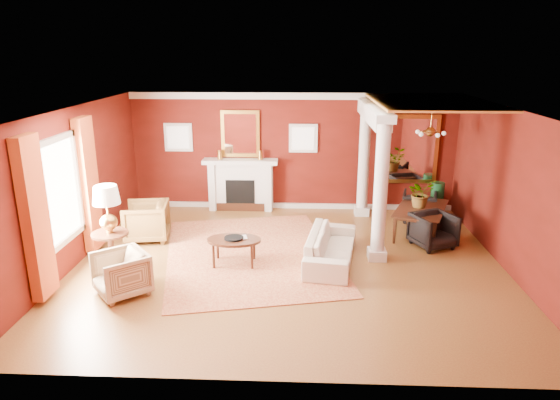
{
  "coord_description": "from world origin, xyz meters",
  "views": [
    {
      "loc": [
        0.23,
        -8.7,
        3.93
      ],
      "look_at": [
        -0.18,
        0.38,
        1.15
      ],
      "focal_mm": 32.0,
      "sensor_mm": 36.0,
      "label": 1
    }
  ],
  "objects_px": {
    "sofa": "(331,242)",
    "armchair_leopard": "(146,219)",
    "coffee_table": "(234,241)",
    "side_table": "(108,214)",
    "dining_table": "(422,213)",
    "armchair_stripe": "(121,272)"
  },
  "relations": [
    {
      "from": "armchair_stripe",
      "to": "coffee_table",
      "type": "height_order",
      "value": "armchair_stripe"
    },
    {
      "from": "side_table",
      "to": "armchair_stripe",
      "type": "bearing_deg",
      "value": -61.02
    },
    {
      "from": "coffee_table",
      "to": "side_table",
      "type": "height_order",
      "value": "side_table"
    },
    {
      "from": "sofa",
      "to": "armchair_leopard",
      "type": "distance_m",
      "value": 3.98
    },
    {
      "from": "sofa",
      "to": "dining_table",
      "type": "xyz_separation_m",
      "value": [
        2.06,
        1.58,
        0.08
      ]
    },
    {
      "from": "dining_table",
      "to": "armchair_stripe",
      "type": "bearing_deg",
      "value": 139.8
    },
    {
      "from": "armchair_leopard",
      "to": "coffee_table",
      "type": "bearing_deg",
      "value": 51.18
    },
    {
      "from": "armchair_leopard",
      "to": "side_table",
      "type": "relative_size",
      "value": 0.55
    },
    {
      "from": "coffee_table",
      "to": "side_table",
      "type": "distance_m",
      "value": 2.3
    },
    {
      "from": "sofa",
      "to": "side_table",
      "type": "distance_m",
      "value": 4.1
    },
    {
      "from": "armchair_stripe",
      "to": "side_table",
      "type": "height_order",
      "value": "side_table"
    },
    {
      "from": "coffee_table",
      "to": "dining_table",
      "type": "distance_m",
      "value": 4.26
    },
    {
      "from": "coffee_table",
      "to": "side_table",
      "type": "bearing_deg",
      "value": -168.87
    },
    {
      "from": "side_table",
      "to": "sofa",
      "type": "bearing_deg",
      "value": 8.71
    },
    {
      "from": "side_table",
      "to": "dining_table",
      "type": "distance_m",
      "value": 6.47
    },
    {
      "from": "armchair_stripe",
      "to": "dining_table",
      "type": "height_order",
      "value": "dining_table"
    },
    {
      "from": "sofa",
      "to": "armchair_leopard",
      "type": "relative_size",
      "value": 2.29
    },
    {
      "from": "side_table",
      "to": "coffee_table",
      "type": "bearing_deg",
      "value": 11.13
    },
    {
      "from": "sofa",
      "to": "coffee_table",
      "type": "xyz_separation_m",
      "value": [
        -1.82,
        -0.18,
        0.06
      ]
    },
    {
      "from": "sofa",
      "to": "armchair_stripe",
      "type": "distance_m",
      "value": 3.81
    },
    {
      "from": "armchair_leopard",
      "to": "coffee_table",
      "type": "height_order",
      "value": "armchair_leopard"
    },
    {
      "from": "coffee_table",
      "to": "side_table",
      "type": "relative_size",
      "value": 0.62
    }
  ]
}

